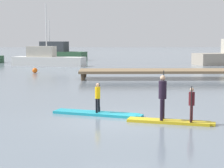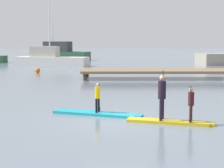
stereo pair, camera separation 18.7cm
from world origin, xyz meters
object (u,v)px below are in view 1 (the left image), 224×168
object	(u,v)px
paddleboard_far	(170,122)
paddler_adult	(163,94)
paddleboard_near	(98,114)
fishing_boat_green_midground	(47,59)
paddler_child_front	(192,102)
paddler_child_solo	(98,96)
trawler_grey_distant	(57,53)
mooring_buoy_near	(35,70)

from	to	relation	value
paddleboard_far	paddler_adult	size ratio (longest dim) A/B	1.77
paddleboard_near	fishing_boat_green_midground	bearing A→B (deg)	102.02
paddler_child_front	fishing_boat_green_midground	xyz separation A→B (m)	(-9.09, 29.26, -0.03)
paddler_child_solo	fishing_boat_green_midground	bearing A→B (deg)	102.05
paddleboard_far	trawler_grey_distant	distance (m)	41.62
paddler_child_solo	paddleboard_far	bearing A→B (deg)	-31.33
paddler_child_solo	mooring_buoy_near	distance (m)	19.51
paddleboard_near	paddler_child_solo	xyz separation A→B (m)	(0.01, 0.01, 0.68)
paddler_adult	paddler_child_front	bearing A→B (deg)	-17.87
paddler_child_solo	trawler_grey_distant	world-z (taller)	trawler_grey_distant
fishing_boat_green_midground	trawler_grey_distant	size ratio (longest dim) A/B	1.01
paddler_child_solo	paddler_child_front	world-z (taller)	paddler_child_front
trawler_grey_distant	paddleboard_near	bearing A→B (deg)	-80.99
paddler_child_front	mooring_buoy_near	size ratio (longest dim) A/B	2.82
paddler_adult	fishing_boat_green_midground	bearing A→B (deg)	105.71
paddler_adult	paddler_child_front	size ratio (longest dim) A/B	1.38
paddler_child_solo	paddler_child_front	bearing A→B (deg)	-28.72
paddleboard_far	mooring_buoy_near	distance (m)	21.82
paddleboard_far	trawler_grey_distant	bearing A→B (deg)	102.16
paddleboard_far	paddler_child_front	xyz separation A→B (m)	(0.68, -0.22, 0.71)
paddleboard_near	paddler_child_solo	world-z (taller)	paddler_child_solo
paddler_child_front	paddleboard_near	bearing A→B (deg)	151.47
fishing_boat_green_midground	trawler_grey_distant	bearing A→B (deg)	91.71
paddler_adult	mooring_buoy_near	xyz separation A→B (m)	(-7.93, 20.13, -0.77)
fishing_boat_green_midground	trawler_grey_distant	distance (m)	11.64
paddler_adult	fishing_boat_green_midground	xyz separation A→B (m)	(-8.14, 28.95, -0.26)
paddler_child_front	trawler_grey_distant	world-z (taller)	trawler_grey_distant
paddleboard_near	paddler_child_front	xyz separation A→B (m)	(3.24, -1.76, 0.71)
paddleboard_near	trawler_grey_distant	bearing A→B (deg)	99.01
paddler_adult	paddler_child_solo	bearing A→B (deg)	147.29
paddleboard_near	mooring_buoy_near	distance (m)	19.51
fishing_boat_green_midground	mooring_buoy_near	size ratio (longest dim) A/B	18.19
paddler_child_front	mooring_buoy_near	bearing A→B (deg)	113.50
trawler_grey_distant	paddler_child_solo	bearing A→B (deg)	-80.97
fishing_boat_green_midground	mooring_buoy_near	distance (m)	8.84
paddler_child_solo	paddler_adult	world-z (taller)	paddler_adult
paddler_child_front	trawler_grey_distant	bearing A→B (deg)	103.00
paddleboard_far	fishing_boat_green_midground	distance (m)	30.24
paddleboard_far	fishing_boat_green_midground	world-z (taller)	fishing_boat_green_midground
paddleboard_near	mooring_buoy_near	size ratio (longest dim) A/B	7.96
mooring_buoy_near	paddler_child_solo	bearing A→B (deg)	-73.13
paddler_child_solo	paddler_child_front	xyz separation A→B (m)	(3.22, -1.77, 0.03)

